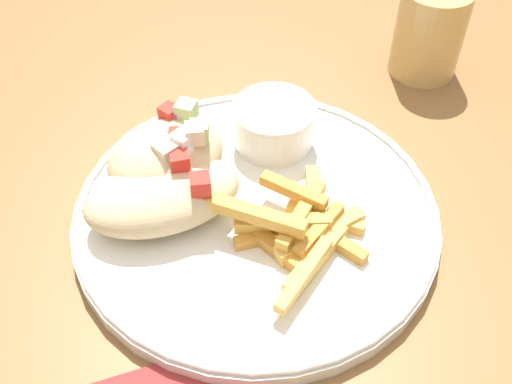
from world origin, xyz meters
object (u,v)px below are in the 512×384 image
fries_pile (301,229)px  water_glass (428,35)px  pita_sandwich_far (167,157)px  sauce_ramekin (274,122)px  pita_sandwich_near (164,194)px  plate (256,212)px

fries_pile → water_glass: size_ratio=1.57×
pita_sandwich_far → sauce_ramekin: pita_sandwich_far is taller
pita_sandwich_near → pita_sandwich_far: size_ratio=1.12×
pita_sandwich_near → fries_pile: (0.11, -0.02, -0.01)m
water_glass → pita_sandwich_far: bearing=-143.1°
pita_sandwich_far → fries_pile: pita_sandwich_far is taller
plate → fries_pile: size_ratio=2.05×
plate → pita_sandwich_near: 0.08m
plate → sauce_ramekin: bearing=80.0°
water_glass → sauce_ramekin: bearing=-140.1°
plate → water_glass: water_glass is taller
fries_pile → pita_sandwich_far: bearing=151.3°
sauce_ramekin → plate: bearing=-100.0°
pita_sandwich_near → water_glass: (0.25, 0.22, 0.01)m
fries_pile → sauce_ramekin: bearing=100.4°
pita_sandwich_near → water_glass: 0.34m
pita_sandwich_near → pita_sandwich_far: pita_sandwich_far is taller
sauce_ramekin → water_glass: 0.21m
pita_sandwich_far → water_glass: (0.25, 0.19, -0.00)m
fries_pile → sauce_ramekin: size_ratio=1.95×
pita_sandwich_far → fries_pile: bearing=-67.8°
pita_sandwich_far → fries_pile: 0.13m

